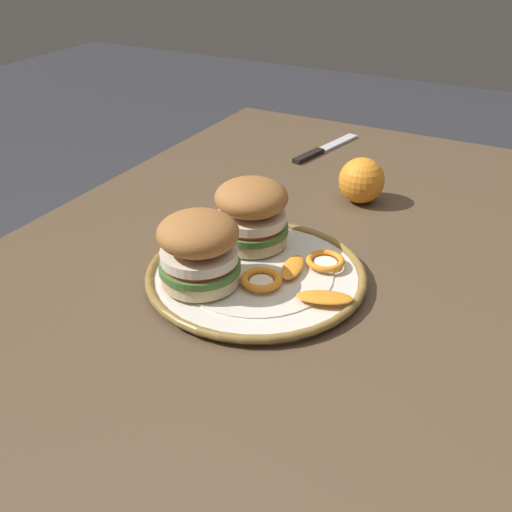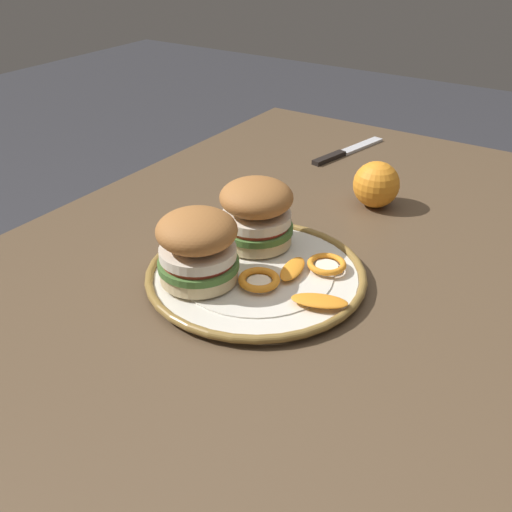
{
  "view_description": "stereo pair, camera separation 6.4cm",
  "coord_description": "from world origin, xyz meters",
  "px_view_note": "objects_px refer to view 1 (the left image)",
  "views": [
    {
      "loc": [
        -0.69,
        -0.33,
        1.18
      ],
      "look_at": [
        -0.06,
        0.01,
        0.75
      ],
      "focal_mm": 42.12,
      "sensor_mm": 36.0,
      "label": 1
    },
    {
      "loc": [
        -0.65,
        -0.38,
        1.18
      ],
      "look_at": [
        -0.06,
        0.01,
        0.75
      ],
      "focal_mm": 42.12,
      "sensor_mm": 36.0,
      "label": 2
    }
  ],
  "objects_px": {
    "sandwich_half_right": "(251,212)",
    "dinner_plate": "(256,275)",
    "sandwich_half_left": "(199,248)",
    "dining_table": "(278,315)",
    "whole_orange": "(362,180)",
    "table_knife": "(322,150)"
  },
  "relations": [
    {
      "from": "sandwich_half_right",
      "to": "dinner_plate",
      "type": "bearing_deg",
      "value": -147.03
    },
    {
      "from": "sandwich_half_left",
      "to": "sandwich_half_right",
      "type": "distance_m",
      "value": 0.13
    },
    {
      "from": "dining_table",
      "to": "sandwich_half_left",
      "type": "relative_size",
      "value": 11.59
    },
    {
      "from": "dining_table",
      "to": "whole_orange",
      "type": "xyz_separation_m",
      "value": [
        0.26,
        -0.03,
        0.13
      ]
    },
    {
      "from": "sandwich_half_left",
      "to": "dinner_plate",
      "type": "bearing_deg",
      "value": -40.93
    },
    {
      "from": "dinner_plate",
      "to": "sandwich_half_left",
      "type": "bearing_deg",
      "value": 139.07
    },
    {
      "from": "sandwich_half_right",
      "to": "whole_orange",
      "type": "height_order",
      "value": "sandwich_half_right"
    },
    {
      "from": "dinner_plate",
      "to": "sandwich_half_right",
      "type": "distance_m",
      "value": 0.1
    },
    {
      "from": "dinner_plate",
      "to": "table_knife",
      "type": "bearing_deg",
      "value": 12.75
    },
    {
      "from": "dining_table",
      "to": "sandwich_half_left",
      "type": "xyz_separation_m",
      "value": [
        -0.12,
        0.06,
        0.16
      ]
    },
    {
      "from": "whole_orange",
      "to": "table_knife",
      "type": "distance_m",
      "value": 0.26
    },
    {
      "from": "dining_table",
      "to": "dinner_plate",
      "type": "relative_size",
      "value": 4.31
    },
    {
      "from": "whole_orange",
      "to": "dining_table",
      "type": "bearing_deg",
      "value": 173.5
    },
    {
      "from": "dining_table",
      "to": "table_knife",
      "type": "relative_size",
      "value": 6.14
    },
    {
      "from": "dining_table",
      "to": "dinner_plate",
      "type": "height_order",
      "value": "dinner_plate"
    },
    {
      "from": "dining_table",
      "to": "table_knife",
      "type": "height_order",
      "value": "table_knife"
    },
    {
      "from": "sandwich_half_left",
      "to": "whole_orange",
      "type": "bearing_deg",
      "value": -13.75
    },
    {
      "from": "dinner_plate",
      "to": "sandwich_half_right",
      "type": "relative_size",
      "value": 2.55
    },
    {
      "from": "sandwich_half_left",
      "to": "sandwich_half_right",
      "type": "relative_size",
      "value": 0.95
    },
    {
      "from": "sandwich_half_right",
      "to": "table_knife",
      "type": "relative_size",
      "value": 0.56
    },
    {
      "from": "dining_table",
      "to": "sandwich_half_left",
      "type": "bearing_deg",
      "value": 151.53
    },
    {
      "from": "dinner_plate",
      "to": "sandwich_half_left",
      "type": "height_order",
      "value": "sandwich_half_left"
    }
  ]
}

